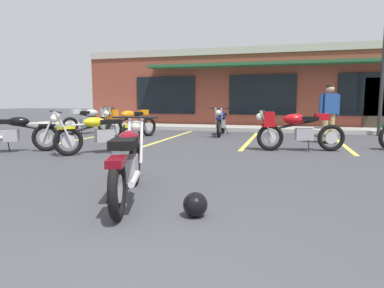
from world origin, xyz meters
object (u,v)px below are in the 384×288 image
motorcycle_black_cruiser (221,122)px  motorcycle_silver_naked (296,129)px  motorcycle_green_cafe_racer (91,119)px  motorcycle_blue_standard (100,133)px  person_by_back_row (329,110)px  motorcycle_foreground_classic (128,162)px  motorcycle_red_sportbike (14,133)px  helmet_on_pavement (195,205)px  motorcycle_cream_vintage (129,122)px

motorcycle_black_cruiser → motorcycle_silver_naked: same height
motorcycle_black_cruiser → motorcycle_green_cafe_racer: 4.77m
motorcycle_black_cruiser → motorcycle_blue_standard: (-1.91, -4.75, 0.00)m
person_by_back_row → motorcycle_foreground_classic: bearing=-114.8°
motorcycle_red_sportbike → helmet_on_pavement: (5.24, -3.12, -0.33)m
person_by_back_row → motorcycle_blue_standard: bearing=-147.4°
helmet_on_pavement → motorcycle_silver_naked: bearing=77.8°
motorcycle_silver_naked → motorcycle_cream_vintage: (-5.08, 1.43, 0.00)m
motorcycle_silver_naked → helmet_on_pavement: size_ratio=8.02×
helmet_on_pavement → person_by_back_row: bearing=73.6°
motorcycle_foreground_classic → motorcycle_red_sportbike: size_ratio=1.07×
motorcycle_green_cafe_racer → motorcycle_cream_vintage: 2.30m
motorcycle_blue_standard → motorcycle_green_cafe_racer: size_ratio=0.85×
motorcycle_black_cruiser → helmet_on_pavement: motorcycle_black_cruiser is taller
motorcycle_foreground_classic → motorcycle_black_cruiser: size_ratio=0.97×
motorcycle_red_sportbike → motorcycle_foreground_classic: bearing=-32.4°
helmet_on_pavement → motorcycle_green_cafe_racer: bearing=128.5°
motorcycle_silver_naked → motorcycle_green_cafe_racer: size_ratio=1.05×
motorcycle_black_cruiser → person_by_back_row: bearing=-22.8°
motorcycle_red_sportbike → motorcycle_black_cruiser: (3.94, 5.16, 0.00)m
motorcycle_foreground_classic → person_by_back_row: person_by_back_row is taller
motorcycle_foreground_classic → motorcycle_red_sportbike: same height
motorcycle_blue_standard → motorcycle_red_sportbike: bearing=-168.6°
motorcycle_cream_vintage → motorcycle_silver_naked: bearing=-15.7°
motorcycle_foreground_classic → helmet_on_pavement: (0.97, -0.41, -0.33)m
motorcycle_foreground_classic → person_by_back_row: size_ratio=1.22×
motorcycle_black_cruiser → person_by_back_row: size_ratio=1.26×
motorcycle_green_cafe_racer → motorcycle_red_sportbike: bearing=-80.1°
motorcycle_black_cruiser → helmet_on_pavement: size_ratio=8.11×
motorcycle_foreground_classic → motorcycle_black_cruiser: same height
motorcycle_cream_vintage → helmet_on_pavement: 7.68m
person_by_back_row → motorcycle_green_cafe_racer: bearing=175.0°
motorcycle_foreground_classic → motorcycle_silver_naked: (2.07, 4.72, 0.07)m
helmet_on_pavement → motorcycle_red_sportbike: bearing=149.2°
motorcycle_red_sportbike → motorcycle_green_cafe_racer: 4.53m
motorcycle_red_sportbike → motorcycle_silver_naked: 6.66m
motorcycle_red_sportbike → motorcycle_green_cafe_racer: size_ratio=0.96×
motorcycle_cream_vintage → person_by_back_row: bearing=3.0°
motorcycle_black_cruiser → motorcycle_cream_vintage: size_ratio=1.07×
motorcycle_silver_naked → motorcycle_green_cafe_racer: bearing=161.0°
motorcycle_red_sportbike → person_by_back_row: (7.27, 3.76, 0.49)m
motorcycle_green_cafe_racer → motorcycle_foreground_classic: bearing=-54.8°
motorcycle_foreground_classic → person_by_back_row: 7.14m
motorcycle_silver_naked → person_by_back_row: 2.02m
motorcycle_silver_naked → motorcycle_blue_standard: (-4.33, -1.60, -0.07)m
motorcycle_red_sportbike → motorcycle_cream_vintage: bearing=69.7°
motorcycle_foreground_classic → helmet_on_pavement: bearing=-23.0°
motorcycle_foreground_classic → motorcycle_green_cafe_racer: same height
motorcycle_red_sportbike → motorcycle_blue_standard: (2.02, 0.41, 0.00)m
motorcycle_red_sportbike → helmet_on_pavement: bearing=-30.8°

